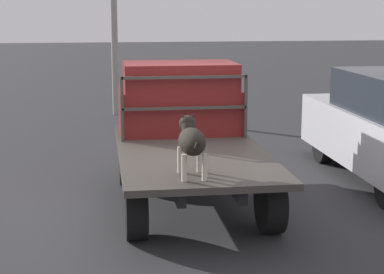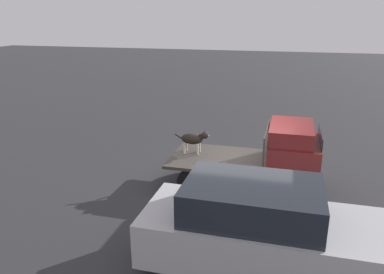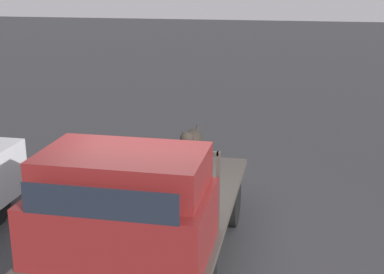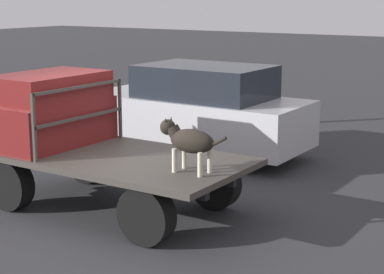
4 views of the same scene
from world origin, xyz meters
name	(u,v)px [view 3 (image 3 of 4)]	position (x,y,z in m)	size (l,w,h in m)	color
ground_plane	(156,259)	(0.00, 0.00, 0.00)	(80.00, 80.00, 0.00)	#2D2D30
flatbed_truck	(156,218)	(0.00, 0.00, 0.57)	(3.78, 1.89, 0.78)	black
truck_cab	(123,205)	(1.21, 0.00, 1.27)	(1.21, 1.77, 1.03)	maroon
truck_headboard	(141,174)	(0.56, 0.00, 1.37)	(0.04, 1.77, 0.90)	#3D3833
dog	(191,141)	(-1.35, 0.18, 1.18)	(0.98, 0.29, 0.66)	beige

